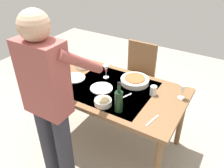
{
  "coord_description": "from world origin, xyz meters",
  "views": [
    {
      "loc": [
        -1.02,
        1.7,
        2.05
      ],
      "look_at": [
        0.0,
        0.0,
        0.8
      ],
      "focal_mm": 37.03,
      "sensor_mm": 36.0,
      "label": 1
    }
  ],
  "objects_px": {
    "water_cup_near_right": "(52,81)",
    "dinner_plate_far": "(75,78)",
    "serving_bowl_pasta": "(135,80)",
    "dinner_plate_near": "(101,88)",
    "wine_bottle": "(119,101)",
    "chair_near": "(138,72)",
    "wine_glass_right": "(183,89)",
    "side_bowl_salad": "(82,65)",
    "water_cup_near_left": "(153,91)",
    "side_bowl_bread": "(103,102)",
    "wine_glass_left": "(106,69)",
    "dining_table": "(112,95)",
    "person_server": "(50,101)"
  },
  "relations": [
    {
      "from": "dining_table",
      "to": "person_server",
      "type": "bearing_deg",
      "value": 76.61
    },
    {
      "from": "wine_glass_right",
      "to": "water_cup_near_left",
      "type": "relative_size",
      "value": 1.56
    },
    {
      "from": "wine_bottle",
      "to": "dinner_plate_far",
      "type": "distance_m",
      "value": 0.74
    },
    {
      "from": "wine_glass_left",
      "to": "wine_glass_right",
      "type": "bearing_deg",
      "value": -176.9
    },
    {
      "from": "wine_glass_right",
      "to": "water_cup_near_left",
      "type": "bearing_deg",
      "value": 18.79
    },
    {
      "from": "wine_bottle",
      "to": "side_bowl_bread",
      "type": "xyz_separation_m",
      "value": [
        0.17,
        -0.0,
        -0.08
      ]
    },
    {
      "from": "side_bowl_salad",
      "to": "wine_bottle",
      "type": "bearing_deg",
      "value": 147.46
    },
    {
      "from": "wine_bottle",
      "to": "dinner_plate_far",
      "type": "height_order",
      "value": "wine_bottle"
    },
    {
      "from": "wine_glass_right",
      "to": "serving_bowl_pasta",
      "type": "bearing_deg",
      "value": -1.77
    },
    {
      "from": "wine_glass_left",
      "to": "dinner_plate_far",
      "type": "bearing_deg",
      "value": 33.29
    },
    {
      "from": "chair_near",
      "to": "wine_glass_right",
      "type": "distance_m",
      "value": 1.01
    },
    {
      "from": "water_cup_near_left",
      "to": "dinner_plate_near",
      "type": "bearing_deg",
      "value": 19.28
    },
    {
      "from": "chair_near",
      "to": "serving_bowl_pasta",
      "type": "height_order",
      "value": "chair_near"
    },
    {
      "from": "water_cup_near_right",
      "to": "wine_glass_left",
      "type": "bearing_deg",
      "value": -133.77
    },
    {
      "from": "chair_near",
      "to": "wine_glass_left",
      "type": "relative_size",
      "value": 6.03
    },
    {
      "from": "chair_near",
      "to": "side_bowl_salad",
      "type": "height_order",
      "value": "chair_near"
    },
    {
      "from": "dinner_plate_near",
      "to": "water_cup_near_right",
      "type": "bearing_deg",
      "value": 23.25
    },
    {
      "from": "chair_near",
      "to": "person_server",
      "type": "bearing_deg",
      "value": 86.6
    },
    {
      "from": "wine_bottle",
      "to": "serving_bowl_pasta",
      "type": "distance_m",
      "value": 0.51
    },
    {
      "from": "wine_glass_left",
      "to": "dining_table",
      "type": "bearing_deg",
      "value": 137.92
    },
    {
      "from": "wine_glass_left",
      "to": "serving_bowl_pasta",
      "type": "bearing_deg",
      "value": -169.38
    },
    {
      "from": "dining_table",
      "to": "chair_near",
      "type": "height_order",
      "value": "chair_near"
    },
    {
      "from": "water_cup_near_left",
      "to": "side_bowl_bread",
      "type": "relative_size",
      "value": 0.6
    },
    {
      "from": "wine_glass_left",
      "to": "dinner_plate_near",
      "type": "xyz_separation_m",
      "value": [
        -0.08,
        0.21,
        -0.1
      ]
    },
    {
      "from": "wine_glass_right",
      "to": "serving_bowl_pasta",
      "type": "distance_m",
      "value": 0.51
    },
    {
      "from": "dining_table",
      "to": "side_bowl_bread",
      "type": "xyz_separation_m",
      "value": [
        -0.07,
        0.28,
        0.11
      ]
    },
    {
      "from": "wine_glass_left",
      "to": "water_cup_near_right",
      "type": "relative_size",
      "value": 1.54
    },
    {
      "from": "person_server",
      "to": "water_cup_near_left",
      "type": "xyz_separation_m",
      "value": [
        -0.57,
        -0.8,
        -0.16
      ]
    },
    {
      "from": "wine_bottle",
      "to": "wine_glass_right",
      "type": "relative_size",
      "value": 1.96
    },
    {
      "from": "chair_near",
      "to": "water_cup_near_right",
      "type": "bearing_deg",
      "value": 65.48
    },
    {
      "from": "water_cup_near_right",
      "to": "serving_bowl_pasta",
      "type": "bearing_deg",
      "value": -146.41
    },
    {
      "from": "dining_table",
      "to": "wine_glass_right",
      "type": "bearing_deg",
      "value": -163.65
    },
    {
      "from": "wine_glass_left",
      "to": "side_bowl_bread",
      "type": "xyz_separation_m",
      "value": [
        -0.24,
        0.43,
        -0.07
      ]
    },
    {
      "from": "dining_table",
      "to": "water_cup_near_right",
      "type": "height_order",
      "value": "water_cup_near_right"
    },
    {
      "from": "serving_bowl_pasta",
      "to": "side_bowl_salad",
      "type": "xyz_separation_m",
      "value": [
        0.69,
        -0.0,
        0.0
      ]
    },
    {
      "from": "side_bowl_bread",
      "to": "dinner_plate_far",
      "type": "relative_size",
      "value": 0.7
    },
    {
      "from": "side_bowl_salad",
      "to": "dinner_plate_far",
      "type": "xyz_separation_m",
      "value": [
        -0.08,
        0.25,
        -0.03
      ]
    },
    {
      "from": "wine_bottle",
      "to": "dinner_plate_near",
      "type": "bearing_deg",
      "value": -34.01
    },
    {
      "from": "wine_bottle",
      "to": "dinner_plate_near",
      "type": "distance_m",
      "value": 0.41
    },
    {
      "from": "wine_glass_left",
      "to": "water_cup_near_right",
      "type": "bearing_deg",
      "value": 46.23
    },
    {
      "from": "side_bowl_bread",
      "to": "wine_glass_left",
      "type": "bearing_deg",
      "value": -61.16
    },
    {
      "from": "water_cup_near_left",
      "to": "water_cup_near_right",
      "type": "relative_size",
      "value": 0.98
    },
    {
      "from": "dining_table",
      "to": "water_cup_near_left",
      "type": "relative_size",
      "value": 15.38
    },
    {
      "from": "person_server",
      "to": "wine_glass_left",
      "type": "height_order",
      "value": "person_server"
    },
    {
      "from": "water_cup_near_right",
      "to": "dinner_plate_near",
      "type": "height_order",
      "value": "water_cup_near_right"
    },
    {
      "from": "wine_glass_left",
      "to": "side_bowl_salad",
      "type": "distance_m",
      "value": 0.38
    },
    {
      "from": "water_cup_near_right",
      "to": "dinner_plate_far",
      "type": "bearing_deg",
      "value": -116.4
    },
    {
      "from": "serving_bowl_pasta",
      "to": "dinner_plate_near",
      "type": "bearing_deg",
      "value": 48.47
    },
    {
      "from": "dinner_plate_near",
      "to": "dinner_plate_far",
      "type": "bearing_deg",
      "value": -3.87
    },
    {
      "from": "person_server",
      "to": "wine_bottle",
      "type": "relative_size",
      "value": 5.71
    }
  ]
}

